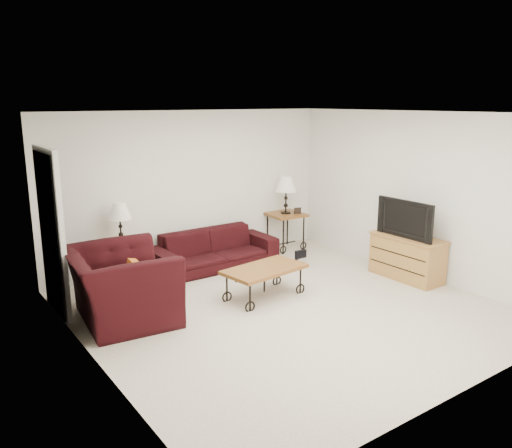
% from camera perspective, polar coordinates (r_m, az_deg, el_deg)
% --- Properties ---
extents(ground, '(5.00, 5.00, 0.00)m').
position_cam_1_polar(ground, '(6.86, 3.42, -9.28)').
color(ground, silver).
rests_on(ground, ground).
extents(wall_back, '(5.00, 0.02, 2.50)m').
position_cam_1_polar(wall_back, '(8.53, -7.01, 3.94)').
color(wall_back, silver).
rests_on(wall_back, ground).
extents(wall_front, '(5.00, 0.02, 2.50)m').
position_cam_1_polar(wall_front, '(4.86, 22.40, -4.32)').
color(wall_front, silver).
rests_on(wall_front, ground).
extents(wall_left, '(0.02, 5.00, 2.50)m').
position_cam_1_polar(wall_left, '(5.32, -17.94, -2.43)').
color(wall_left, silver).
rests_on(wall_left, ground).
extents(wall_right, '(0.02, 5.00, 2.50)m').
position_cam_1_polar(wall_right, '(8.25, 17.27, 3.10)').
color(wall_right, silver).
rests_on(wall_right, ground).
extents(ceiling, '(5.00, 5.00, 0.00)m').
position_cam_1_polar(ceiling, '(6.33, 3.74, 12.10)').
color(ceiling, white).
rests_on(ceiling, wall_back).
extents(doorway, '(0.08, 0.94, 2.04)m').
position_cam_1_polar(doorway, '(6.94, -21.72, -1.09)').
color(doorway, black).
rests_on(doorway, ground).
extents(sofa, '(2.07, 0.81, 0.60)m').
position_cam_1_polar(sofa, '(8.38, -4.69, -2.84)').
color(sofa, black).
rests_on(sofa, ground).
extents(side_table_left, '(0.57, 0.57, 0.61)m').
position_cam_1_polar(side_table_left, '(7.94, -14.47, -4.15)').
color(side_table_left, brown).
rests_on(side_table_left, ground).
extents(side_table_right, '(0.66, 0.66, 0.67)m').
position_cam_1_polar(side_table_right, '(9.40, 3.26, -0.80)').
color(side_table_right, brown).
rests_on(side_table_right, ground).
extents(lamp_left, '(0.35, 0.35, 0.61)m').
position_cam_1_polar(lamp_left, '(7.78, -14.73, 0.11)').
color(lamp_left, black).
rests_on(lamp_left, side_table_left).
extents(lamp_right, '(0.41, 0.41, 0.67)m').
position_cam_1_polar(lamp_right, '(9.26, 3.32, 3.21)').
color(lamp_right, black).
rests_on(lamp_right, side_table_right).
extents(photo_frame_left, '(0.12, 0.04, 0.10)m').
position_cam_1_polar(photo_frame_left, '(7.66, -15.27, -2.09)').
color(photo_frame_left, black).
rests_on(photo_frame_left, side_table_left).
extents(photo_frame_right, '(0.13, 0.06, 0.11)m').
position_cam_1_polar(photo_frame_right, '(9.29, 4.59, 1.48)').
color(photo_frame_right, black).
rests_on(photo_frame_right, side_table_right).
extents(coffee_table, '(1.20, 0.76, 0.43)m').
position_cam_1_polar(coffee_table, '(7.15, 0.93, -6.44)').
color(coffee_table, brown).
rests_on(coffee_table, ground).
extents(armchair, '(1.33, 1.49, 0.89)m').
position_cam_1_polar(armchair, '(6.58, -14.68, -6.55)').
color(armchair, black).
rests_on(armchair, ground).
extents(throw_pillow, '(0.15, 0.41, 0.40)m').
position_cam_1_polar(throw_pillow, '(6.57, -13.33, -5.83)').
color(throw_pillow, '#B14D16').
rests_on(throw_pillow, armchair).
extents(tv_stand, '(0.46, 1.10, 0.66)m').
position_cam_1_polar(tv_stand, '(8.18, 16.30, -3.55)').
color(tv_stand, '#BF7B47').
rests_on(tv_stand, ground).
extents(television, '(0.13, 0.98, 0.57)m').
position_cam_1_polar(television, '(8.01, 16.49, 0.62)').
color(television, black).
rests_on(television, tv_stand).
extents(backpack, '(0.38, 0.33, 0.41)m').
position_cam_1_polar(backpack, '(8.67, 4.47, -2.93)').
color(backpack, black).
rests_on(backpack, ground).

